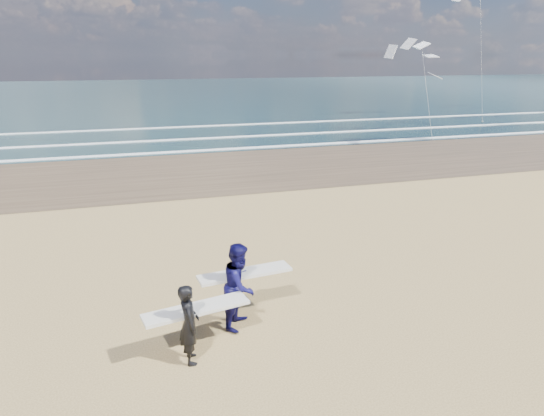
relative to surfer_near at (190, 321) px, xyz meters
name	(u,v)px	position (x,y,z in m)	size (l,w,h in m)	color
wet_sand_strip	(471,150)	(20.60, 17.52, -0.86)	(220.00, 12.00, 0.01)	#493A27
ocean	(256,92)	(20.60, 71.52, -0.85)	(220.00, 100.00, 0.02)	#173032
foam_breakers	(392,128)	(20.60, 27.62, -0.81)	(220.00, 11.70, 0.05)	white
surfer_near	(190,321)	(0.00, 0.00, 0.00)	(2.26, 1.12, 1.69)	black
surfer_far	(240,284)	(1.27, 1.04, 0.14)	(2.24, 1.34, 1.99)	#0D0B40
kite_1	(425,80)	(21.18, 24.27, 3.30)	(5.28, 4.68, 7.70)	slate
kite_5	(481,38)	(31.58, 31.48, 6.63)	(5.44, 4.70, 13.97)	slate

